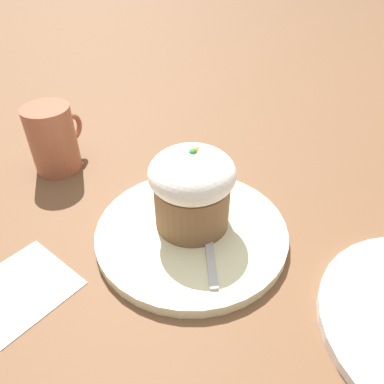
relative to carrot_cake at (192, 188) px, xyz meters
name	(u,v)px	position (x,y,z in m)	size (l,w,h in m)	color
ground_plane	(192,236)	(-0.01, -0.01, -0.07)	(4.00, 4.00, 0.00)	brown
dessert_plate	(192,232)	(-0.01, -0.01, -0.07)	(0.25, 0.25, 0.01)	beige
carrot_cake	(192,188)	(0.00, 0.00, 0.00)	(0.11, 0.11, 0.11)	brown
spoon	(207,229)	(0.00, -0.03, -0.06)	(0.13, 0.09, 0.01)	#B7B7BC
coffee_cup	(53,139)	(0.03, 0.27, -0.02)	(0.10, 0.07, 0.11)	#9E563D
paper_napkin	(14,293)	(-0.19, 0.13, -0.07)	(0.15, 0.13, 0.00)	white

